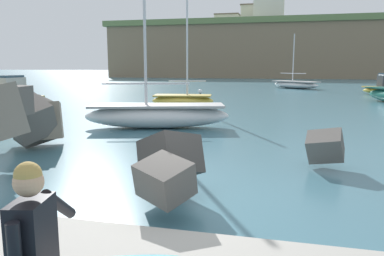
{
  "coord_description": "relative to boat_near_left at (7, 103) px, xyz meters",
  "views": [
    {
      "loc": [
        1.94,
        -6.93,
        2.67
      ],
      "look_at": [
        0.12,
        0.5,
        1.4
      ],
      "focal_mm": 35.37,
      "sensor_mm": 36.0,
      "label": 1
    }
  ],
  "objects": [
    {
      "name": "boat_mid_left",
      "position": [
        15.64,
        28.76,
        -0.2
      ],
      "size": [
        6.01,
        5.48,
        6.28
      ],
      "color": "white",
      "rests_on": "ground"
    },
    {
      "name": "mooring_buoy_middle",
      "position": [
        23.71,
        25.59,
        -0.46
      ],
      "size": [
        0.44,
        0.44,
        0.44
      ],
      "color": "silver",
      "rests_on": "ground"
    },
    {
      "name": "ground_plane",
      "position": [
        12.52,
        -10.33,
        -0.68
      ],
      "size": [
        400.0,
        400.0,
        0.0
      ],
      "primitive_type": "plane",
      "color": "#42707F"
    },
    {
      "name": "station_building_central",
      "position": [
        -1.97,
        91.2,
        13.92
      ],
      "size": [
        6.87,
        5.4,
        4.4
      ],
      "color": "beige",
      "rests_on": "headland_bluff"
    },
    {
      "name": "station_building_east",
      "position": [
        7.15,
        79.38,
        14.16
      ],
      "size": [
        7.94,
        4.78,
        4.89
      ],
      "color": "beige",
      "rests_on": "headland_bluff"
    },
    {
      "name": "boat_mid_centre",
      "position": [
        9.15,
        -1.94,
        -0.11
      ],
      "size": [
        6.42,
        3.33,
        7.41
      ],
      "color": "white",
      "rests_on": "ground"
    },
    {
      "name": "boat_near_left",
      "position": [
        0.0,
        0.0,
        0.0
      ],
      "size": [
        1.99,
        4.85,
        2.15
      ],
      "color": "#EAC64C",
      "rests_on": "ground"
    },
    {
      "name": "station_building_west",
      "position": [
        10.25,
        72.98,
        14.89
      ],
      "size": [
        6.98,
        5.33,
        6.34
      ],
      "color": "silver",
      "rests_on": "headland_bluff"
    },
    {
      "name": "boat_far_left",
      "position": [
        8.03,
        6.43,
        -0.19
      ],
      "size": [
        4.2,
        2.21,
        7.83
      ],
      "color": "#EAC64C",
      "rests_on": "ground"
    },
    {
      "name": "headland_bluff",
      "position": [
        17.38,
        82.05,
        5.53
      ],
      "size": [
        85.42,
        40.87,
        12.38
      ],
      "color": "#847056",
      "rests_on": "ground"
    },
    {
      "name": "breakwater_jetty",
      "position": [
        11.5,
        -8.58,
        0.37
      ],
      "size": [
        30.21,
        6.71,
        2.31
      ],
      "color": "#605B56",
      "rests_on": "ground"
    },
    {
      "name": "mooring_buoy_outer",
      "position": [
        6.66,
        17.75,
        -0.46
      ],
      "size": [
        0.44,
        0.44,
        0.44
      ],
      "color": "silver",
      "rests_on": "ground"
    }
  ]
}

